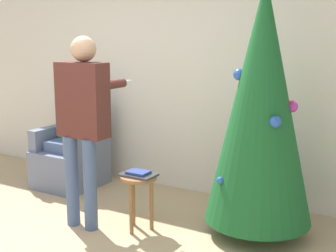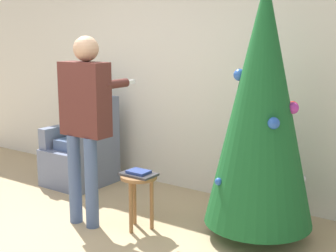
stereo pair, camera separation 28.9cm
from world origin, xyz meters
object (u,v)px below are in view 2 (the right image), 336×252
at_px(armchair, 82,153).
at_px(person_standing, 85,112).
at_px(christmas_tree, 262,104).
at_px(side_stool, 139,187).
at_px(person_seated, 80,126).

relative_size(armchair, person_standing, 0.59).
height_order(christmas_tree, side_stool, christmas_tree).
relative_size(armchair, side_stool, 2.03).
distance_m(armchair, person_standing, 1.43).
bearing_deg(side_stool, person_standing, -161.49).
relative_size(person_standing, side_stool, 3.42).
xyz_separation_m(christmas_tree, person_seated, (-2.36, 0.19, -0.49)).
distance_m(christmas_tree, person_standing, 1.57).
xyz_separation_m(person_seated, person_standing, (0.92, -0.81, 0.37)).
height_order(person_standing, side_stool, person_standing).
distance_m(christmas_tree, armchair, 2.51).
relative_size(christmas_tree, person_standing, 1.28).
xyz_separation_m(person_standing, side_stool, (0.48, 0.16, -0.66)).
bearing_deg(armchair, christmas_tree, -5.26).
bearing_deg(person_seated, armchair, 90.00).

